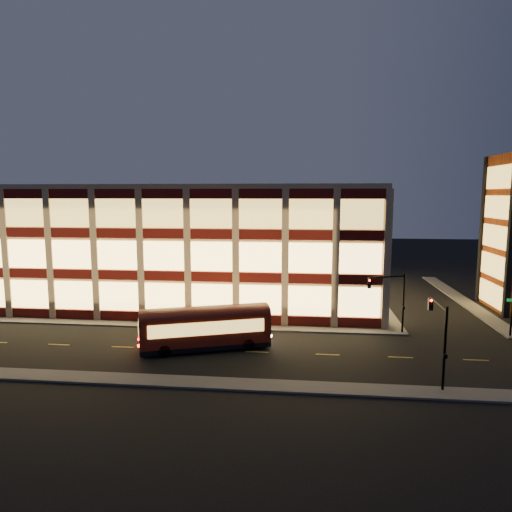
# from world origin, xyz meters

# --- Properties ---
(ground) EXTENTS (200.00, 200.00, 0.00)m
(ground) POSITION_xyz_m (0.00, 0.00, 0.00)
(ground) COLOR black
(ground) RESTS_ON ground
(sidewalk_office_south) EXTENTS (54.00, 2.00, 0.15)m
(sidewalk_office_south) POSITION_xyz_m (-3.00, 1.00, 0.07)
(sidewalk_office_south) COLOR #514F4C
(sidewalk_office_south) RESTS_ON ground
(sidewalk_office_east) EXTENTS (2.00, 30.00, 0.15)m
(sidewalk_office_east) POSITION_xyz_m (23.00, 17.00, 0.07)
(sidewalk_office_east) COLOR #514F4C
(sidewalk_office_east) RESTS_ON ground
(sidewalk_tower_west) EXTENTS (2.00, 30.00, 0.15)m
(sidewalk_tower_west) POSITION_xyz_m (34.00, 17.00, 0.07)
(sidewalk_tower_west) COLOR #514F4C
(sidewalk_tower_west) RESTS_ON ground
(sidewalk_near) EXTENTS (100.00, 2.00, 0.15)m
(sidewalk_near) POSITION_xyz_m (0.00, -13.00, 0.07)
(sidewalk_near) COLOR #514F4C
(sidewalk_near) RESTS_ON ground
(office_building) EXTENTS (50.45, 30.45, 14.50)m
(office_building) POSITION_xyz_m (-2.91, 16.91, 7.25)
(office_building) COLOR tan
(office_building) RESTS_ON ground
(traffic_signal_far) EXTENTS (3.79, 1.87, 6.00)m
(traffic_signal_far) POSITION_xyz_m (22.21, 0.24, 4.11)
(traffic_signal_far) COLOR black
(traffic_signal_far) RESTS_ON ground
(traffic_signal_near) EXTENTS (0.32, 4.45, 6.00)m
(traffic_signal_near) POSITION_xyz_m (23.50, -11.03, 4.13)
(traffic_signal_near) COLOR black
(traffic_signal_near) RESTS_ON ground
(trolley_bus) EXTENTS (11.47, 6.42, 3.79)m
(trolley_bus) POSITION_xyz_m (5.41, -5.61, 2.10)
(trolley_bus) COLOR maroon
(trolley_bus) RESTS_ON ground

